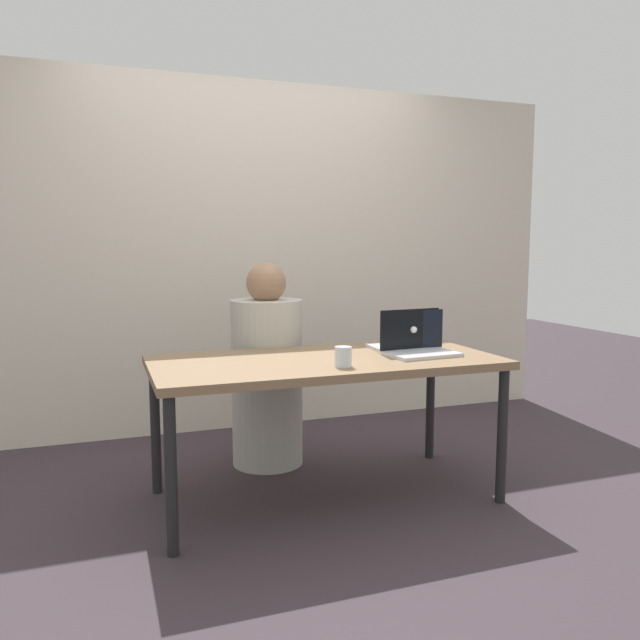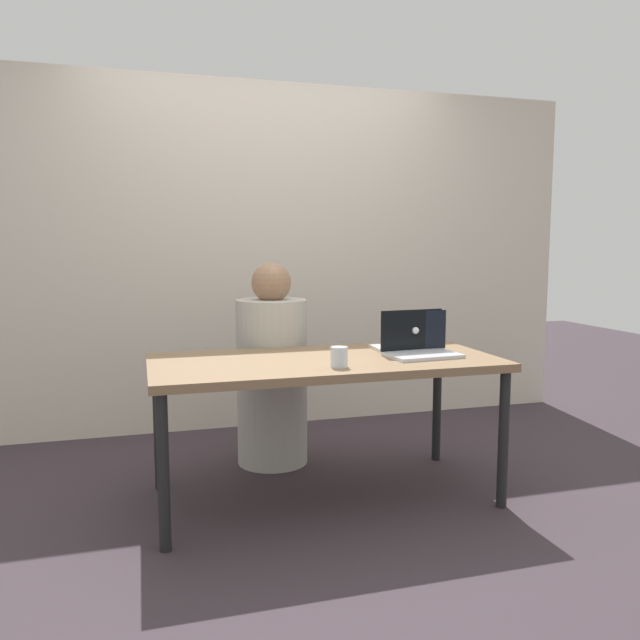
# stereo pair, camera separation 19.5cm
# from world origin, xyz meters

# --- Properties ---
(ground_plane) EXTENTS (12.00, 12.00, 0.00)m
(ground_plane) POSITION_xyz_m (0.00, 0.00, 0.00)
(ground_plane) COLOR #392E35
(back_wall) EXTENTS (4.50, 0.10, 2.36)m
(back_wall) POSITION_xyz_m (0.00, 1.40, 1.18)
(back_wall) COLOR beige
(back_wall) RESTS_ON ground
(desk) EXTENTS (1.69, 0.80, 0.71)m
(desk) POSITION_xyz_m (0.00, 0.00, 0.65)
(desk) COLOR #7E6244
(desk) RESTS_ON ground
(person_at_center) EXTENTS (0.43, 0.43, 1.16)m
(person_at_center) POSITION_xyz_m (-0.14, 0.58, 0.52)
(person_at_center) COLOR #B7B4A7
(person_at_center) RESTS_ON ground
(laptop_front_right) EXTENTS (0.37, 0.28, 0.22)m
(laptop_front_right) POSITION_xyz_m (0.48, -0.06, 0.76)
(laptop_front_right) COLOR silver
(laptop_front_right) RESTS_ON desk
(laptop_back_right) EXTENTS (0.35, 0.26, 0.22)m
(laptop_back_right) POSITION_xyz_m (0.49, 0.10, 0.76)
(laptop_back_right) COLOR silver
(laptop_back_right) RESTS_ON desk
(water_glass_center) EXTENTS (0.08, 0.08, 0.09)m
(water_glass_center) POSITION_xyz_m (-0.00, -0.23, 0.75)
(water_glass_center) COLOR silver
(water_glass_center) RESTS_ON desk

